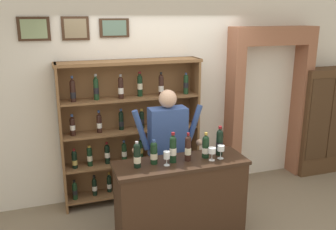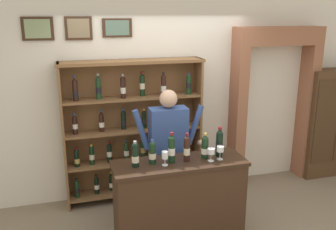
# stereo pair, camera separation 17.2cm
# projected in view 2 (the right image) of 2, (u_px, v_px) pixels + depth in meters

# --- Properties ---
(back_wall) EXTENTS (12.00, 0.19, 3.13)m
(back_wall) POSITION_uv_depth(u_px,v_px,m) (156.00, 84.00, 5.08)
(back_wall) COLOR silver
(back_wall) RESTS_ON ground
(wine_shelf) EXTENTS (1.89, 0.34, 1.94)m
(wine_shelf) POSITION_uv_depth(u_px,v_px,m) (133.00, 128.00, 4.92)
(wine_shelf) COLOR brown
(wine_shelf) RESTS_ON ground
(archway_doorway) EXTENTS (1.33, 0.45, 2.34)m
(archway_doorway) POSITION_uv_depth(u_px,v_px,m) (270.00, 96.00, 5.49)
(archway_doorway) COLOR #935B42
(archway_doorway) RESTS_ON ground
(side_cabinet) EXTENTS (0.85, 0.38, 1.70)m
(side_cabinet) POSITION_uv_depth(u_px,v_px,m) (328.00, 123.00, 5.73)
(side_cabinet) COLOR #4C331E
(side_cabinet) RESTS_ON ground
(tasting_counter) EXTENTS (1.47, 0.50, 0.96)m
(tasting_counter) POSITION_uv_depth(u_px,v_px,m) (179.00, 201.00, 4.08)
(tasting_counter) COLOR #382316
(tasting_counter) RESTS_ON ground
(shopkeeper) EXTENTS (0.91, 0.22, 1.65)m
(shopkeeper) POSITION_uv_depth(u_px,v_px,m) (168.00, 140.00, 4.42)
(shopkeeper) COLOR #2D3347
(shopkeeper) RESTS_ON ground
(tasting_bottle_prosecco) EXTENTS (0.08, 0.08, 0.28)m
(tasting_bottle_prosecco) POSITION_uv_depth(u_px,v_px,m) (135.00, 155.00, 3.78)
(tasting_bottle_prosecco) COLOR black
(tasting_bottle_prosecco) RESTS_ON tasting_counter
(tasting_bottle_brunello) EXTENTS (0.08, 0.08, 0.27)m
(tasting_bottle_brunello) POSITION_uv_depth(u_px,v_px,m) (152.00, 152.00, 3.87)
(tasting_bottle_brunello) COLOR black
(tasting_bottle_brunello) RESTS_ON tasting_counter
(tasting_bottle_rosso) EXTENTS (0.08, 0.08, 0.34)m
(tasting_bottle_rosso) POSITION_uv_depth(u_px,v_px,m) (172.00, 148.00, 3.89)
(tasting_bottle_rosso) COLOR black
(tasting_bottle_rosso) RESTS_ON tasting_counter
(tasting_bottle_riserva) EXTENTS (0.07, 0.07, 0.32)m
(tasting_bottle_riserva) POSITION_uv_depth(u_px,v_px,m) (187.00, 148.00, 3.93)
(tasting_bottle_riserva) COLOR black
(tasting_bottle_riserva) RESTS_ON tasting_counter
(tasting_bottle_super_tuscan) EXTENTS (0.08, 0.08, 0.29)m
(tasting_bottle_super_tuscan) POSITION_uv_depth(u_px,v_px,m) (205.00, 147.00, 4.01)
(tasting_bottle_super_tuscan) COLOR black
(tasting_bottle_super_tuscan) RESTS_ON tasting_counter
(tasting_bottle_grappa) EXTENTS (0.08, 0.08, 0.34)m
(tasting_bottle_grappa) POSITION_uv_depth(u_px,v_px,m) (219.00, 143.00, 4.07)
(tasting_bottle_grappa) COLOR black
(tasting_bottle_grappa) RESTS_ON tasting_counter
(wine_glass_center) EXTENTS (0.08, 0.08, 0.15)m
(wine_glass_center) POSITION_uv_depth(u_px,v_px,m) (211.00, 152.00, 3.93)
(wine_glass_center) COLOR silver
(wine_glass_center) RESTS_ON tasting_counter
(wine_glass_right) EXTENTS (0.08, 0.08, 0.15)m
(wine_glass_right) POSITION_uv_depth(u_px,v_px,m) (220.00, 150.00, 3.98)
(wine_glass_right) COLOR silver
(wine_glass_right) RESTS_ON tasting_counter
(wine_glass_spare) EXTENTS (0.07, 0.07, 0.16)m
(wine_glass_spare) POSITION_uv_depth(u_px,v_px,m) (165.00, 156.00, 3.82)
(wine_glass_spare) COLOR silver
(wine_glass_spare) RESTS_ON tasting_counter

